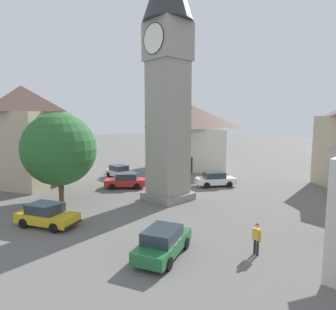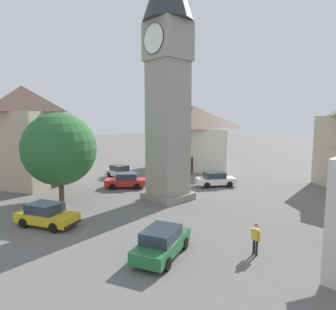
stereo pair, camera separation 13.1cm
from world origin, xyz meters
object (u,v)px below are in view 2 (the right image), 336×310
object	(u,v)px
clock_tower	(168,53)
tree	(60,149)
car_white_side	(126,180)
car_black_far	(120,172)
car_red_corner	(216,179)
car_blue_kerb	(47,215)
building_shop_left	(24,135)
car_silver_kerb	(162,242)
building_hall_far	(193,137)
pedestrian	(256,236)

from	to	relation	value
clock_tower	tree	xyz separation A→B (m)	(-5.84, -7.16, -8.01)
car_white_side	car_black_far	world-z (taller)	same
car_red_corner	car_white_side	distance (m)	9.46
clock_tower	car_red_corner	distance (m)	13.79
car_blue_kerb	car_red_corner	xyz separation A→B (m)	(0.63, 17.45, 0.00)
car_red_corner	car_black_far	distance (m)	11.81
building_shop_left	tree	bearing A→B (deg)	0.27
car_black_far	car_silver_kerb	bearing A→B (deg)	-27.99
car_white_side	building_hall_far	bearing A→B (deg)	103.44
pedestrian	tree	world-z (taller)	tree
clock_tower	car_silver_kerb	bearing A→B (deg)	-44.91
car_blue_kerb	car_silver_kerb	world-z (taller)	same
clock_tower	car_red_corner	world-z (taller)	clock_tower
car_silver_kerb	tree	xyz separation A→B (m)	(-13.48, 0.46, 3.79)
pedestrian	tree	size ratio (longest dim) A/B	0.22
tree	building_shop_left	bearing A→B (deg)	-179.73
car_blue_kerb	car_white_side	size ratio (longest dim) A/B	1.05
pedestrian	building_shop_left	bearing A→B (deg)	-172.81
car_white_side	tree	distance (m)	7.93
clock_tower	car_white_side	xyz separation A→B (m)	(-6.18, -0.20, -11.80)
car_white_side	car_black_far	xyz separation A→B (m)	(-4.78, 2.48, 0.00)
car_silver_kerb	pedestrian	xyz separation A→B (m)	(3.24, 3.65, 0.25)
car_white_side	car_red_corner	bearing A→B (deg)	50.77
car_silver_kerb	car_blue_kerb	bearing A→B (deg)	-162.24
clock_tower	building_hall_far	world-z (taller)	clock_tower
car_blue_kerb	building_hall_far	world-z (taller)	building_hall_far
car_black_far	clock_tower	bearing A→B (deg)	-11.71
car_blue_kerb	building_shop_left	size ratio (longest dim) A/B	0.42
clock_tower	car_black_far	world-z (taller)	clock_tower
building_hall_far	car_white_side	bearing A→B (deg)	-76.56
car_silver_kerb	building_shop_left	world-z (taller)	building_shop_left
car_black_far	pedestrian	distance (m)	22.71
car_red_corner	building_shop_left	xyz separation A→B (m)	(-14.59, -14.33, 4.64)
car_blue_kerb	building_shop_left	distance (m)	15.04
building_hall_far	clock_tower	bearing A→B (deg)	-55.44
car_silver_kerb	building_hall_far	bearing A→B (deg)	128.67
building_hall_far	pedestrian	bearing A→B (deg)	-41.10
car_red_corner	pedestrian	distance (m)	15.67
car_blue_kerb	car_silver_kerb	distance (m)	8.89
car_white_side	building_shop_left	world-z (taller)	building_shop_left
car_silver_kerb	building_shop_left	xyz separation A→B (m)	(-22.43, 0.41, 4.64)
car_silver_kerb	pedestrian	size ratio (longest dim) A/B	2.64
tree	pedestrian	bearing A→B (deg)	10.83
car_silver_kerb	building_hall_far	world-z (taller)	building_hall_far
car_white_side	pedestrian	world-z (taller)	pedestrian
car_black_far	building_shop_left	world-z (taller)	building_shop_left
car_red_corner	pedestrian	bearing A→B (deg)	-45.03
car_blue_kerb	car_red_corner	bearing A→B (deg)	87.93
car_blue_kerb	car_black_far	bearing A→B (deg)	128.80
car_blue_kerb	tree	bearing A→B (deg)	147.68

